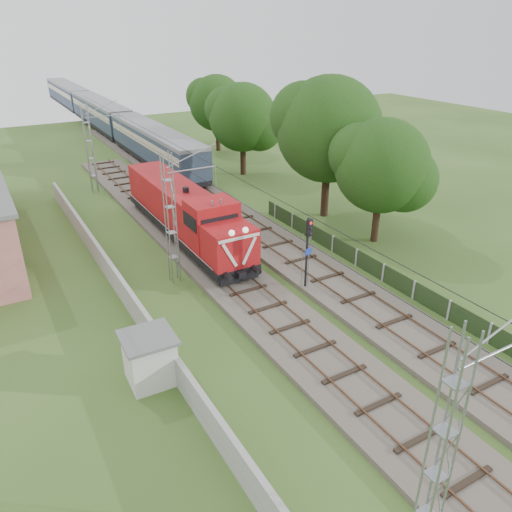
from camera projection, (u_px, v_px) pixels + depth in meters
ground at (335, 372)px, 22.77m from camera, size 140.00×140.00×0.00m
track_main at (258, 301)px, 28.17m from camera, size 4.20×70.00×0.45m
track_side at (231, 215)px, 40.60m from camera, size 4.20×80.00×0.45m
catenary at (171, 219)px, 29.10m from camera, size 3.31×70.00×8.00m
boundary_wall at (118, 283)px, 28.92m from camera, size 0.25×40.00×1.50m
fence at (414, 290)px, 28.46m from camera, size 0.12×32.00×1.20m
locomotive at (185, 212)px, 35.45m from camera, size 2.96×16.89×4.29m
coach_rake at (100, 112)px, 71.59m from camera, size 3.08×68.67×3.56m
signal_post at (308, 242)px, 28.23m from camera, size 0.51×0.40×4.62m
relay_hut at (150, 358)px, 21.80m from camera, size 2.33×2.33×2.33m
tree_a at (383, 167)px, 33.99m from camera, size 6.79×6.46×8.80m
tree_b at (330, 131)px, 38.13m from camera, size 8.50×8.09×11.01m
tree_c at (243, 118)px, 49.51m from camera, size 7.07×6.73×9.16m
tree_d at (218, 104)px, 59.04m from camera, size 6.87×6.54×8.90m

